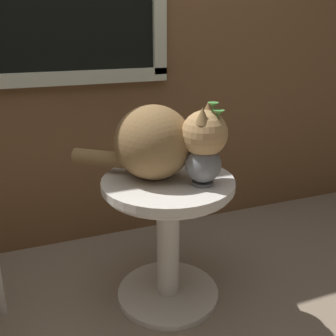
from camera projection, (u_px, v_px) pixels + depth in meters
ground_plane at (113, 326)px, 1.67m from camera, size 6.00×6.00×0.00m
back_wall at (63, 3)px, 1.91m from camera, size 4.00×0.07×2.60m
wicker_side_table at (168, 221)px, 1.72m from camera, size 0.57×0.57×0.60m
cat at (160, 141)px, 1.61m from camera, size 0.58×0.48×0.33m
pewter_vase_with_ivy at (203, 161)px, 1.57m from camera, size 0.15×0.15×0.34m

